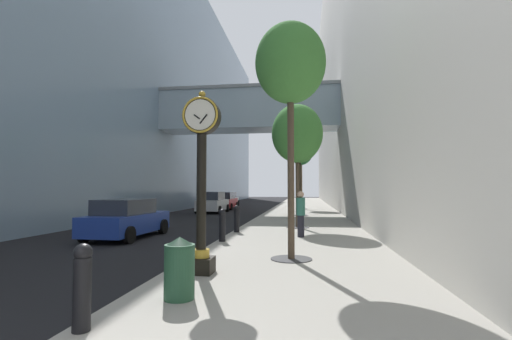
# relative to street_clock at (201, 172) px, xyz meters

# --- Properties ---
(ground_plane) EXTENTS (110.00, 110.00, 0.00)m
(ground_plane) POSITION_rel_street_clock_xyz_m (-0.87, 21.16, -2.38)
(ground_plane) COLOR black
(ground_plane) RESTS_ON ground
(sidewalk_right) EXTENTS (5.79, 80.00, 0.14)m
(sidewalk_right) POSITION_rel_street_clock_xyz_m (2.02, 24.16, -2.31)
(sidewalk_right) COLOR #9E998E
(sidewalk_right) RESTS_ON ground
(building_block_left) EXTENTS (23.31, 80.00, 24.50)m
(building_block_left) POSITION_rel_street_clock_xyz_m (-13.49, 24.13, 9.84)
(building_block_left) COLOR #758EA8
(building_block_left) RESTS_ON ground
(building_block_right) EXTENTS (9.00, 80.00, 29.11)m
(building_block_right) POSITION_rel_street_clock_xyz_m (9.41, 24.16, 12.18)
(building_block_right) COLOR #B7B2A8
(building_block_right) RESTS_ON ground
(street_clock) EXTENTS (0.84, 0.55, 4.09)m
(street_clock) POSITION_rel_street_clock_xyz_m (0.00, 0.00, 0.00)
(street_clock) COLOR black
(street_clock) RESTS_ON sidewalk_right
(bollard_nearest) EXTENTS (0.24, 0.24, 1.15)m
(bollard_nearest) POSITION_rel_street_clock_xyz_m (-0.63, -3.36, -1.64)
(bollard_nearest) COLOR black
(bollard_nearest) RESTS_ON sidewalk_right
(bollard_third) EXTENTS (0.24, 0.24, 1.15)m
(bollard_third) POSITION_rel_street_clock_xyz_m (-0.63, 2.06, -1.64)
(bollard_third) COLOR black
(bollard_third) RESTS_ON sidewalk_right
(bollard_fourth) EXTENTS (0.24, 0.24, 1.15)m
(bollard_fourth) POSITION_rel_street_clock_xyz_m (-0.63, 4.77, -1.64)
(bollard_fourth) COLOR black
(bollard_fourth) RESTS_ON sidewalk_right
(bollard_fifth) EXTENTS (0.24, 0.24, 1.15)m
(bollard_fifth) POSITION_rel_street_clock_xyz_m (-0.63, 7.48, -1.64)
(bollard_fifth) COLOR black
(bollard_fifth) RESTS_ON sidewalk_right
(street_tree_near) EXTENTS (1.92, 1.92, 6.40)m
(street_tree_near) POSITION_rel_street_clock_xyz_m (1.93, 1.87, 2.99)
(street_tree_near) COLOR #333335
(street_tree_near) RESTS_ON sidewalk_right
(street_tree_mid_near) EXTENTS (2.48, 2.48, 5.97)m
(street_tree_mid_near) POSITION_rel_street_clock_xyz_m (1.93, 9.69, 2.28)
(street_tree_mid_near) COLOR #333335
(street_tree_mid_near) RESTS_ON sidewalk_right
(street_tree_mid_far) EXTENTS (2.61, 2.61, 6.65)m
(street_tree_mid_far) POSITION_rel_street_clock_xyz_m (1.93, 17.51, 2.89)
(street_tree_mid_far) COLOR #333335
(street_tree_mid_far) RESTS_ON sidewalk_right
(street_tree_far) EXTENTS (2.18, 2.18, 6.52)m
(street_tree_far) POSITION_rel_street_clock_xyz_m (1.93, 25.34, 2.98)
(street_tree_far) COLOR #333335
(street_tree_far) RESTS_ON sidewalk_right
(trash_bin) EXTENTS (0.53, 0.53, 1.05)m
(trash_bin) POSITION_rel_street_clock_xyz_m (0.17, -1.85, -1.70)
(trash_bin) COLOR #234C33
(trash_bin) RESTS_ON sidewalk_right
(pedestrian_walking) EXTENTS (0.44, 0.44, 1.77)m
(pedestrian_walking) POSITION_rel_street_clock_xyz_m (2.12, 6.31, -1.29)
(pedestrian_walking) COLOR #23232D
(pedestrian_walking) RESTS_ON sidewalk_right
(car_blue_near) EXTENTS (2.14, 4.38, 1.58)m
(car_blue_near) POSITION_rel_street_clock_xyz_m (-4.94, 6.10, -1.61)
(car_blue_near) COLOR navy
(car_blue_near) RESTS_ON ground
(car_silver_mid) EXTENTS (2.10, 4.10, 1.73)m
(car_silver_mid) POSITION_rel_street_clock_xyz_m (-5.31, 21.27, -1.54)
(car_silver_mid) COLOR #B7BABF
(car_silver_mid) RESTS_ON ground
(car_red_far) EXTENTS (2.07, 4.45, 1.65)m
(car_red_far) POSITION_rel_street_clock_xyz_m (-5.39, 26.14, -1.58)
(car_red_far) COLOR #AD191E
(car_red_far) RESTS_ON ground
(car_white_trailing) EXTENTS (2.21, 4.44, 1.59)m
(car_white_trailing) POSITION_rel_street_clock_xyz_m (-6.33, 31.90, -1.60)
(car_white_trailing) COLOR silver
(car_white_trailing) RESTS_ON ground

